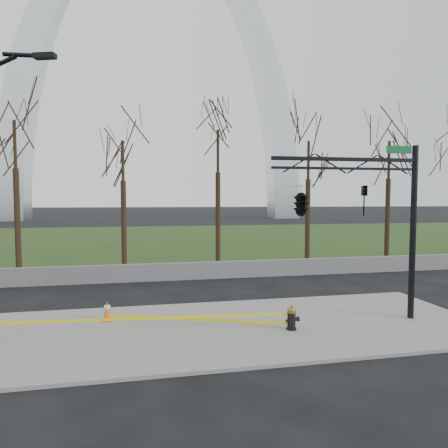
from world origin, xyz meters
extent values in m
plane|color=black|center=(0.00, 0.00, 0.00)|extent=(500.00, 500.00, 0.00)
cube|color=slate|center=(0.00, 0.00, 0.05)|extent=(18.00, 6.00, 0.10)
cube|color=#213B15|center=(0.00, 30.00, 0.03)|extent=(120.00, 40.00, 0.06)
cube|color=#59595B|center=(0.00, 8.00, 0.45)|extent=(60.00, 0.30, 0.90)
cylinder|color=black|center=(2.50, -0.68, 0.13)|extent=(0.31, 0.31, 0.05)
cylinder|color=black|center=(2.50, -0.68, 0.37)|extent=(0.24, 0.24, 0.55)
cylinder|color=black|center=(2.69, -0.67, 0.42)|extent=(0.19, 0.16, 0.15)
cylinder|color=black|center=(2.36, -0.70, 0.39)|extent=(0.10, 0.10, 0.09)
cylinder|color=olive|center=(2.50, -0.68, 0.67)|extent=(0.27, 0.27, 0.05)
ellipsoid|color=olive|center=(2.50, -0.68, 0.72)|extent=(0.26, 0.26, 0.19)
cylinder|color=olive|center=(2.50, -0.68, 0.83)|extent=(0.05, 0.05, 0.07)
cube|color=#E75D0C|center=(-3.27, 1.38, 0.12)|extent=(0.41, 0.41, 0.04)
cone|color=#E75D0C|center=(-3.27, 1.38, 0.45)|extent=(0.27, 0.27, 0.63)
cylinder|color=white|center=(-3.27, 1.38, 0.57)|extent=(0.20, 0.20, 0.10)
cylinder|color=black|center=(-5.14, -0.29, 8.10)|extent=(1.19, 0.48, 0.22)
cube|color=black|center=(-4.57, -0.47, 8.05)|extent=(0.64, 0.39, 0.14)
cylinder|color=black|center=(6.98, -0.36, 3.00)|extent=(0.20, 0.20, 6.00)
cube|color=black|center=(4.49, -0.23, 5.50)|extent=(5.00, 0.37, 0.12)
cube|color=black|center=(4.49, -0.23, 5.20)|extent=(5.00, 0.33, 0.08)
cube|color=#0C5926|center=(6.38, -0.33, 5.85)|extent=(0.90, 0.09, 0.25)
imported|color=black|center=(5.18, -0.27, 4.15)|extent=(0.17, 0.21, 1.00)
imported|color=black|center=(2.99, -0.16, 4.15)|extent=(0.65, 2.51, 1.00)
cube|color=yellow|center=(-1.99, -0.28, 0.60)|extent=(8.97, 0.82, 0.08)
cube|color=yellow|center=(-0.39, 0.35, 0.28)|extent=(5.77, 2.06, 0.08)
camera|label=1|loc=(-1.86, -11.69, 4.14)|focal=30.33mm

